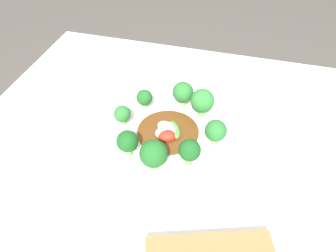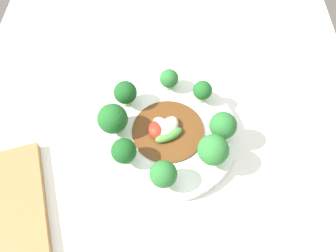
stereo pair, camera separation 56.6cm
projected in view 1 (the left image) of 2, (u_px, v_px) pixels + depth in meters
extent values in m
cube|color=silver|center=(180.00, 225.00, 1.01)|extent=(1.06, 0.87, 0.72)
cylinder|color=white|center=(168.00, 136.00, 0.77)|extent=(0.28, 0.28, 0.02)
cylinder|color=#7AAD5B|center=(214.00, 140.00, 0.73)|extent=(0.02, 0.02, 0.02)
sphere|color=#286B2D|center=(216.00, 131.00, 0.71)|extent=(0.05, 0.05, 0.05)
cylinder|color=#70A356|center=(189.00, 160.00, 0.69)|extent=(0.02, 0.02, 0.02)
sphere|color=#19511E|center=(190.00, 150.00, 0.67)|extent=(0.05, 0.05, 0.05)
cylinder|color=#89B76B|center=(145.00, 105.00, 0.82)|extent=(0.01, 0.01, 0.02)
sphere|color=#1E5B23|center=(144.00, 97.00, 0.80)|extent=(0.04, 0.04, 0.04)
cylinder|color=#7AAD5B|center=(129.00, 151.00, 0.71)|extent=(0.02, 0.02, 0.02)
sphere|color=#19511E|center=(127.00, 141.00, 0.69)|extent=(0.05, 0.05, 0.05)
cylinder|color=#7AAD5B|center=(154.00, 164.00, 0.68)|extent=(0.02, 0.02, 0.02)
sphere|color=#1E5B23|center=(154.00, 154.00, 0.66)|extent=(0.06, 0.06, 0.06)
cylinder|color=#89B76B|center=(183.00, 102.00, 0.83)|extent=(0.02, 0.02, 0.02)
sphere|color=#286B2D|center=(183.00, 92.00, 0.80)|extent=(0.05, 0.05, 0.05)
cylinder|color=#7AAD5B|center=(123.00, 121.00, 0.78)|extent=(0.01, 0.01, 0.02)
sphere|color=#286B2D|center=(122.00, 114.00, 0.76)|extent=(0.04, 0.04, 0.04)
cylinder|color=#70A356|center=(201.00, 111.00, 0.80)|extent=(0.02, 0.02, 0.02)
sphere|color=#2D7533|center=(202.00, 101.00, 0.78)|extent=(0.06, 0.06, 0.06)
cylinder|color=#5B3314|center=(168.00, 132.00, 0.76)|extent=(0.14, 0.14, 0.00)
ellipsoid|color=silver|center=(165.00, 132.00, 0.75)|extent=(0.06, 0.05, 0.02)
ellipsoid|color=red|center=(167.00, 135.00, 0.74)|extent=(0.05, 0.04, 0.02)
ellipsoid|color=#4C933D|center=(174.00, 130.00, 0.75)|extent=(0.05, 0.06, 0.02)
ellipsoid|color=beige|center=(168.00, 128.00, 0.76)|extent=(0.07, 0.06, 0.02)
ellipsoid|color=red|center=(163.00, 131.00, 0.75)|extent=(0.05, 0.05, 0.01)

